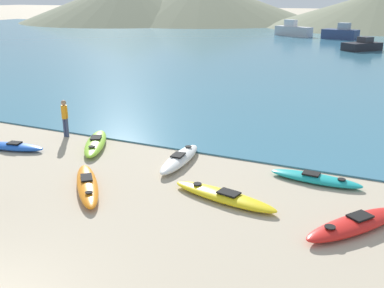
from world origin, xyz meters
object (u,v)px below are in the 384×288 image
Objects in this scene: kayak_on_sand_1 at (355,224)px; kayak_on_sand_2 at (224,196)px; person_near_waterline at (65,116)px; kayak_on_sand_7 at (87,185)px; kayak_on_sand_3 at (96,143)px; kayak_on_sand_6 at (180,159)px; moored_boat_0 at (362,46)px; moored_boat_1 at (341,33)px; kayak_on_sand_0 at (12,146)px; kayak_on_sand_4 at (315,178)px; moored_boat_3 at (293,30)px.

kayak_on_sand_2 is at bearing 176.91° from kayak_on_sand_1.
kayak_on_sand_7 is at bearing -43.86° from person_near_waterline.
kayak_on_sand_6 is (3.83, -0.23, 0.02)m from kayak_on_sand_3.
moored_boat_1 is at bearing 107.38° from moored_boat_0.
moored_boat_1 is at bearing 91.52° from kayak_on_sand_6.
person_near_waterline is (0.81, 2.23, 0.78)m from kayak_on_sand_0.
kayak_on_sand_4 is 4.72m from kayak_on_sand_6.
kayak_on_sand_6 is at bearing 63.84° from kayak_on_sand_7.
kayak_on_sand_0 is 1.74× the size of person_near_waterline.
kayak_on_sand_0 is 0.64× the size of moored_boat_0.
kayak_on_sand_4 is 0.99× the size of kayak_on_sand_7.
person_near_waterline is (-11.98, 3.16, 0.75)m from kayak_on_sand_1.
person_near_waterline is (-4.20, 4.04, 0.75)m from kayak_on_sand_7.
moored_boat_3 reaches higher than kayak_on_sand_7.
moored_boat_0 reaches higher than kayak_on_sand_0.
kayak_on_sand_2 is 0.72× the size of moored_boat_1.
moored_boat_3 is at bearing 92.64° from person_near_waterline.
kayak_on_sand_0 is 3.21m from kayak_on_sand_3.
person_near_waterline reaches higher than kayak_on_sand_3.
person_near_waterline is 38.41m from moored_boat_0.
kayak_on_sand_1 is at bearing -14.42° from kayak_on_sand_3.
kayak_on_sand_0 is 5.32m from kayak_on_sand_7.
kayak_on_sand_2 is at bearing -90.07° from moored_boat_0.
kayak_on_sand_4 is at bearing 48.94° from kayak_on_sand_2.
moored_boat_1 is at bearing 84.26° from kayak_on_sand_0.
kayak_on_sand_7 is at bearing -165.35° from kayak_on_sand_2.
kayak_on_sand_3 is 1.09× the size of kayak_on_sand_7.
kayak_on_sand_1 and kayak_on_sand_3 have the same top height.
kayak_on_sand_1 is 10.35m from kayak_on_sand_3.
person_near_waterline is (-5.79, 0.81, 0.73)m from kayak_on_sand_6.
kayak_on_sand_4 is 10.53m from person_near_waterline.
moored_boat_3 reaches higher than kayak_on_sand_1.
moored_boat_1 is at bearing 87.18° from kayak_on_sand_3.
moored_boat_1 reaches higher than kayak_on_sand_6.
kayak_on_sand_1 is at bearing -3.09° from kayak_on_sand_2.
moored_boat_0 is at bearing 86.17° from kayak_on_sand_6.
moored_boat_1 reaches higher than kayak_on_sand_3.
kayak_on_sand_3 is at bearing 30.82° from kayak_on_sand_0.
moored_boat_3 is (-4.34, 52.46, 0.68)m from kayak_on_sand_3.
kayak_on_sand_6 is at bearing -175.65° from kayak_on_sand_4.
kayak_on_sand_1 is 53.69m from moored_boat_1.
kayak_on_sand_7 is (5.01, -1.81, 0.02)m from kayak_on_sand_0.
kayak_on_sand_7 is 54.03m from moored_boat_1.
kayak_on_sand_0 is at bearing -102.98° from moored_boat_0.
kayak_on_sand_0 is 54.14m from moored_boat_3.
kayak_on_sand_2 is 4.24m from kayak_on_sand_7.
kayak_on_sand_3 is at bearing 123.09° from kayak_on_sand_7.
kayak_on_sand_0 is 0.48× the size of moored_boat_3.
moored_boat_0 is (4.15, 41.52, 0.40)m from kayak_on_sand_7.
kayak_on_sand_1 is 0.72× the size of moored_boat_0.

